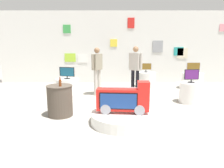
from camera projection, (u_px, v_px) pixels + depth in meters
ground_plane at (128, 124)px, 5.02m from camera, size 30.00×30.00×0.00m
back_wall_display at (121, 48)px, 9.86m from camera, size 11.28×0.13×3.31m
main_display_pedestal at (123, 118)px, 5.05m from camera, size 1.51×1.51×0.26m
novelty_firetruck_tv at (124, 100)px, 4.96m from camera, size 1.24×0.43×0.76m
display_pedestal_left_rear at (146, 80)px, 9.04m from camera, size 0.83×0.83×0.65m
tv_on_left_rear at (147, 67)px, 8.93m from camera, size 0.47×0.17×0.39m
display_pedestal_center_rear at (68, 88)px, 7.42m from camera, size 0.81×0.81×0.65m
tv_on_center_rear at (68, 73)px, 7.31m from camera, size 0.54×0.22×0.41m
display_pedestal_right_rear at (191, 93)px, 6.73m from camera, size 0.68×0.68×0.65m
tv_on_right_rear at (192, 75)px, 6.62m from camera, size 0.46×0.21×0.42m
display_pedestal_far_right at (193, 81)px, 8.78m from camera, size 0.87×0.87×0.65m
tv_on_far_right at (194, 67)px, 8.67m from camera, size 0.57×0.21×0.44m
side_table_round at (61, 100)px, 5.53m from camera, size 0.67×0.67×0.81m
bottle_on_side_table at (61, 83)px, 5.34m from camera, size 0.07×0.07×0.23m
shopper_browsing_near_truck at (136, 67)px, 7.38m from camera, size 0.44×0.40×1.77m
shopper_browsing_rear at (98, 67)px, 7.61m from camera, size 0.39×0.47×1.72m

